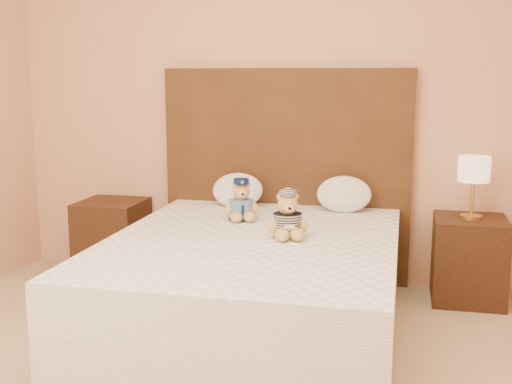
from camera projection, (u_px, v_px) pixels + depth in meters
bed at (253, 284)px, 3.67m from camera, size 1.60×2.00×0.55m
headboard at (285, 176)px, 4.55m from camera, size 1.75×0.08×1.50m
nightstand_left at (113, 238)px, 4.71m from camera, size 0.45×0.45×0.55m
nightstand_right at (469, 260)px, 4.15m from camera, size 0.45×0.45×0.55m
lamp at (474, 172)px, 4.05m from camera, size 0.20×0.20×0.40m
teddy_police at (241, 200)px, 4.04m from camera, size 0.29×0.29×0.26m
teddy_prisoner at (288, 215)px, 3.59m from camera, size 0.30×0.29×0.26m
pillow_left at (238, 188)px, 4.46m from camera, size 0.36×0.23×0.25m
pillow_right at (344, 192)px, 4.29m from camera, size 0.36×0.24×0.26m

